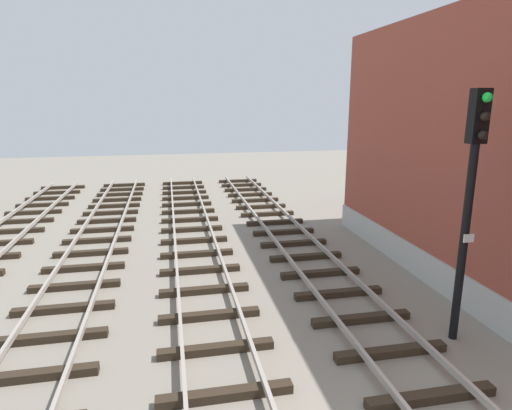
{
  "coord_description": "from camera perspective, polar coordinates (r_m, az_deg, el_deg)",
  "views": [
    {
      "loc": [
        -3.86,
        -4.54,
        5.28
      ],
      "look_at": [
        -1.06,
        9.29,
        1.87
      ],
      "focal_mm": 30.41,
      "sensor_mm": 36.0,
      "label": 1
    }
  ],
  "objects": [
    {
      "name": "signal_mast",
      "position": [
        10.13,
        26.38,
        1.81
      ],
      "size": [
        0.36,
        0.4,
        5.52
      ],
      "color": "black",
      "rests_on": "ground"
    }
  ]
}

